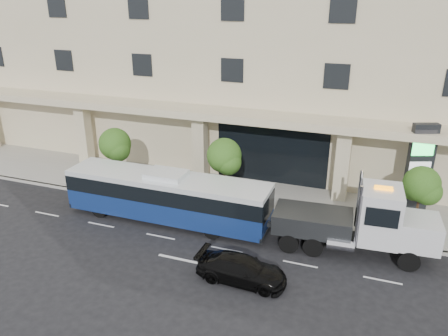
# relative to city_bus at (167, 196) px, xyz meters

# --- Properties ---
(ground) EXTENTS (120.00, 120.00, 0.00)m
(ground) POSITION_rel_city_bus_xyz_m (4.49, -0.46, -1.61)
(ground) COLOR black
(ground) RESTS_ON ground
(sidewalk) EXTENTS (120.00, 6.00, 0.15)m
(sidewalk) POSITION_rel_city_bus_xyz_m (4.49, 4.54, -1.54)
(sidewalk) COLOR gray
(sidewalk) RESTS_ON ground
(curb) EXTENTS (120.00, 0.30, 0.15)m
(curb) POSITION_rel_city_bus_xyz_m (4.49, 1.54, -1.54)
(curb) COLOR gray
(curb) RESTS_ON ground
(convention_center) EXTENTS (60.00, 17.60, 20.00)m
(convention_center) POSITION_rel_city_bus_xyz_m (4.49, 14.97, 8.36)
(convention_center) COLOR #BFB48F
(convention_center) RESTS_ON ground
(tree_left) EXTENTS (2.27, 2.20, 4.22)m
(tree_left) POSITION_rel_city_bus_xyz_m (-5.49, 3.13, 1.50)
(tree_left) COLOR #422B19
(tree_left) RESTS_ON sidewalk
(tree_mid) EXTENTS (2.28, 2.20, 4.38)m
(tree_mid) POSITION_rel_city_bus_xyz_m (2.51, 3.13, 1.64)
(tree_mid) COLOR #422B19
(tree_mid) RESTS_ON sidewalk
(tree_right) EXTENTS (2.10, 2.00, 4.04)m
(tree_right) POSITION_rel_city_bus_xyz_m (14.01, 3.13, 1.42)
(tree_right) COLOR #422B19
(tree_right) RESTS_ON sidewalk
(city_bus) EXTENTS (12.53, 2.66, 3.17)m
(city_bus) POSITION_rel_city_bus_xyz_m (0.00, 0.00, 0.00)
(city_bus) COLOR black
(city_bus) RESTS_ON ground
(tow_truck) EXTENTS (9.48, 2.83, 4.30)m
(tow_truck) POSITION_rel_city_bus_xyz_m (11.16, 0.22, 0.16)
(tow_truck) COLOR #2D3033
(tow_truck) RESTS_ON ground
(black_sedan) EXTENTS (4.42, 1.89, 1.27)m
(black_sedan) POSITION_rel_city_bus_xyz_m (6.07, -4.28, -0.98)
(black_sedan) COLOR black
(black_sedan) RESTS_ON ground
(signage_pylon) EXTENTS (1.54, 1.01, 5.84)m
(signage_pylon) POSITION_rel_city_bus_xyz_m (13.96, 5.48, 1.50)
(signage_pylon) COLOR black
(signage_pylon) RESTS_ON sidewalk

